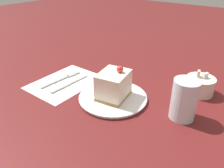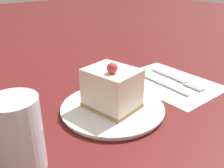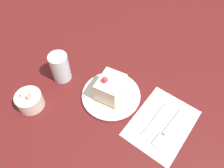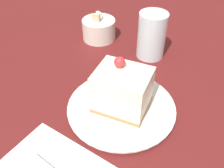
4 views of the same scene
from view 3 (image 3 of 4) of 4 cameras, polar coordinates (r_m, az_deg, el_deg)
The scene contains 8 objects.
ground_plane at distance 0.85m, azimuth -0.40°, elevation -0.42°, with size 4.00×4.00×0.00m, color #5B1919.
plate at distance 0.81m, azimuth -0.23°, elevation -2.93°, with size 0.22×0.22×0.01m.
cake_slice at distance 0.77m, azimuth -0.39°, elevation -0.96°, with size 0.10×0.12×0.10m.
napkin at distance 0.78m, azimuth 12.87°, elevation -9.92°, with size 0.19×0.25×0.00m.
fork at distance 0.77m, azimuth 13.94°, elevation -11.61°, with size 0.03×0.17×0.00m.
knife at distance 0.79m, azimuth 11.91°, elevation -8.05°, with size 0.02×0.17×0.00m.
sugar_bowl at distance 0.83m, azimuth -20.69°, elevation -4.07°, with size 0.09×0.09×0.08m.
drinking_glass at distance 0.85m, azimuth -13.39°, elevation 4.28°, with size 0.07×0.07×0.12m.
Camera 3 is at (-0.30, 0.40, 0.68)m, focal length 35.00 mm.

